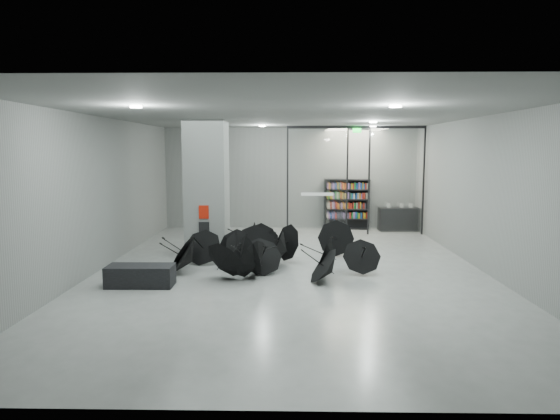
{
  "coord_description": "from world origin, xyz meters",
  "views": [
    {
      "loc": [
        -0.02,
        -12.59,
        3.15
      ],
      "look_at": [
        -0.3,
        1.5,
        1.4
      ],
      "focal_mm": 31.45,
      "sensor_mm": 36.0,
      "label": 1
    }
  ],
  "objects_px": {
    "bookshelf": "(347,204)",
    "umbrella_cluster": "(262,256)",
    "bench": "(140,276)",
    "shop_counter": "(398,219)",
    "column": "(207,188)"
  },
  "relations": [
    {
      "from": "column",
      "to": "umbrella_cluster",
      "type": "bearing_deg",
      "value": -44.99
    },
    {
      "from": "bookshelf",
      "to": "bench",
      "type": "bearing_deg",
      "value": -115.17
    },
    {
      "from": "bench",
      "to": "bookshelf",
      "type": "height_order",
      "value": "bookshelf"
    },
    {
      "from": "shop_counter",
      "to": "umbrella_cluster",
      "type": "bearing_deg",
      "value": -130.91
    },
    {
      "from": "bench",
      "to": "umbrella_cluster",
      "type": "bearing_deg",
      "value": 33.5
    },
    {
      "from": "shop_counter",
      "to": "bench",
      "type": "bearing_deg",
      "value": -135.82
    },
    {
      "from": "bench",
      "to": "shop_counter",
      "type": "relative_size",
      "value": 1.0
    },
    {
      "from": "bookshelf",
      "to": "column",
      "type": "bearing_deg",
      "value": -125.78
    },
    {
      "from": "column",
      "to": "bench",
      "type": "distance_m",
      "value": 4.12
    },
    {
      "from": "shop_counter",
      "to": "umbrella_cluster",
      "type": "relative_size",
      "value": 0.27
    },
    {
      "from": "bookshelf",
      "to": "shop_counter",
      "type": "height_order",
      "value": "bookshelf"
    },
    {
      "from": "shop_counter",
      "to": "umbrella_cluster",
      "type": "xyz_separation_m",
      "value": [
        -4.96,
        -6.09,
        -0.15
      ]
    },
    {
      "from": "bookshelf",
      "to": "umbrella_cluster",
      "type": "xyz_separation_m",
      "value": [
        -3.0,
        -6.5,
        -0.68
      ]
    },
    {
      "from": "bench",
      "to": "umbrella_cluster",
      "type": "relative_size",
      "value": 0.27
    },
    {
      "from": "bookshelf",
      "to": "umbrella_cluster",
      "type": "bearing_deg",
      "value": -105.52
    }
  ]
}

